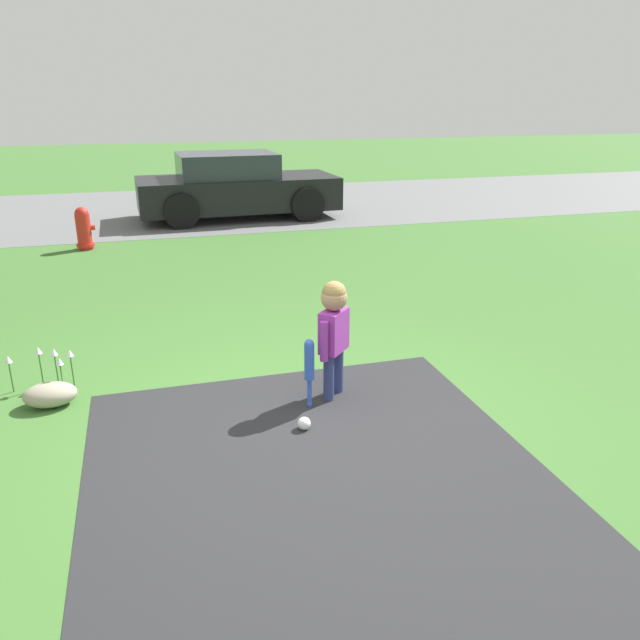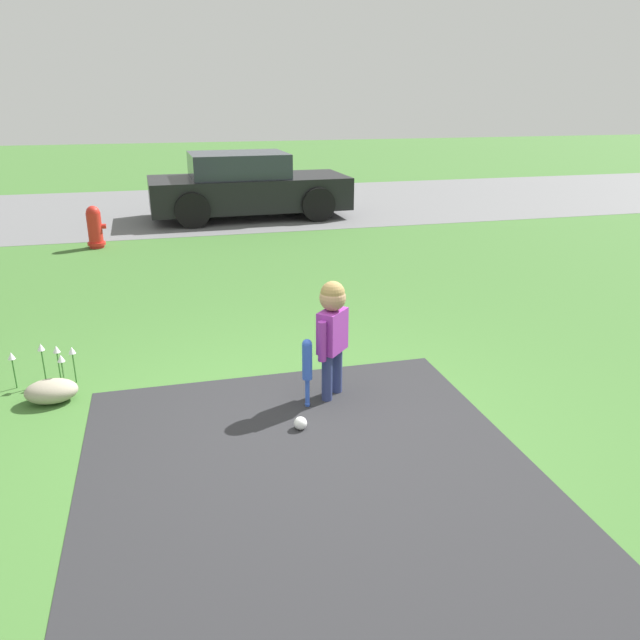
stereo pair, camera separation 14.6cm
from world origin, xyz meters
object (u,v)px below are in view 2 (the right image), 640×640
at_px(fire_hydrant, 95,227).
at_px(sports_ball, 300,423).
at_px(baseball_bat, 307,364).
at_px(child, 332,323).
at_px(parked_car, 247,187).

bearing_deg(fire_hydrant, sports_ball, -73.56).
distance_m(baseball_bat, sports_ball, 0.49).
height_order(child, fire_hydrant, child).
distance_m(sports_ball, parked_car, 8.66).
height_order(fire_hydrant, parked_car, parked_car).
bearing_deg(parked_car, sports_ball, -97.07).
bearing_deg(child, sports_ball, -174.58).
distance_m(child, baseball_bat, 0.38).
distance_m(sports_ball, fire_hydrant, 6.82).
distance_m(child, parked_car, 8.14).
bearing_deg(fire_hydrant, child, -69.22).
xyz_separation_m(child, sports_ball, (-0.37, -0.47, -0.59)).
xyz_separation_m(child, parked_car, (0.46, 8.13, -0.03)).
relative_size(baseball_bat, sports_ball, 5.85).
height_order(baseball_bat, sports_ball, baseball_bat).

